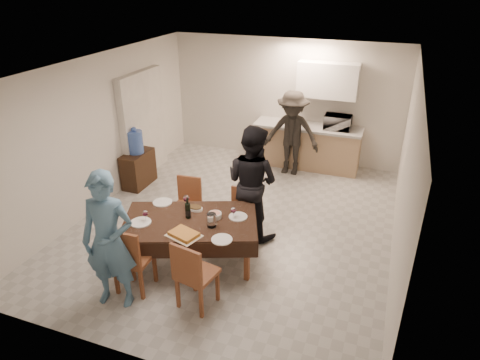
% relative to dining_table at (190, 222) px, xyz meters
% --- Properties ---
extents(floor, '(5.00, 6.00, 0.02)m').
position_rel_dining_table_xyz_m(floor, '(0.21, 1.25, -0.68)').
color(floor, '#AEAEA9').
rests_on(floor, ground).
extents(ceiling, '(5.00, 6.00, 0.02)m').
position_rel_dining_table_xyz_m(ceiling, '(0.21, 1.25, 1.92)').
color(ceiling, white).
rests_on(ceiling, wall_back).
extents(wall_back, '(5.00, 0.02, 2.60)m').
position_rel_dining_table_xyz_m(wall_back, '(0.21, 4.25, 0.62)').
color(wall_back, silver).
rests_on(wall_back, floor).
extents(wall_front, '(5.00, 0.02, 2.60)m').
position_rel_dining_table_xyz_m(wall_front, '(0.21, -1.75, 0.62)').
color(wall_front, silver).
rests_on(wall_front, floor).
extents(wall_left, '(0.02, 6.00, 2.60)m').
position_rel_dining_table_xyz_m(wall_left, '(-2.29, 1.25, 0.62)').
color(wall_left, silver).
rests_on(wall_left, floor).
extents(wall_right, '(0.02, 6.00, 2.60)m').
position_rel_dining_table_xyz_m(wall_right, '(2.71, 1.25, 0.62)').
color(wall_right, silver).
rests_on(wall_right, floor).
extents(stub_partition, '(0.15, 1.40, 2.10)m').
position_rel_dining_table_xyz_m(stub_partition, '(-2.21, 2.45, 0.37)').
color(stub_partition, silver).
rests_on(stub_partition, floor).
extents(kitchen_base_cabinet, '(2.20, 0.60, 0.86)m').
position_rel_dining_table_xyz_m(kitchen_base_cabinet, '(0.81, 3.93, -0.25)').
color(kitchen_base_cabinet, '#A18361').
rests_on(kitchen_base_cabinet, floor).
extents(kitchen_worktop, '(2.24, 0.64, 0.05)m').
position_rel_dining_table_xyz_m(kitchen_worktop, '(0.81, 3.93, 0.20)').
color(kitchen_worktop, '#A4A3A0').
rests_on(kitchen_worktop, kitchen_base_cabinet).
extents(upper_cabinet, '(1.20, 0.34, 0.70)m').
position_rel_dining_table_xyz_m(upper_cabinet, '(1.11, 4.07, 1.17)').
color(upper_cabinet, white).
rests_on(upper_cabinet, wall_back).
extents(dining_table, '(2.09, 1.65, 0.71)m').
position_rel_dining_table_xyz_m(dining_table, '(0.00, 0.00, 0.00)').
color(dining_table, black).
rests_on(dining_table, floor).
extents(chair_near_left, '(0.47, 0.47, 0.54)m').
position_rel_dining_table_xyz_m(chair_near_left, '(-0.45, -0.84, -0.08)').
color(chair_near_left, brown).
rests_on(chair_near_left, floor).
extents(chair_near_right, '(0.51, 0.52, 0.52)m').
position_rel_dining_table_xyz_m(chair_near_right, '(0.45, -0.84, -0.09)').
color(chair_near_right, brown).
rests_on(chair_near_right, floor).
extents(chair_far_left, '(0.44, 0.44, 0.48)m').
position_rel_dining_table_xyz_m(chair_far_left, '(-0.45, 0.67, -0.14)').
color(chair_far_left, brown).
rests_on(chair_far_left, floor).
extents(chair_far_right, '(0.39, 0.39, 0.46)m').
position_rel_dining_table_xyz_m(chair_far_right, '(0.45, 0.67, -0.16)').
color(chair_far_right, brown).
rests_on(chair_far_right, floor).
extents(console, '(0.37, 0.74, 0.68)m').
position_rel_dining_table_xyz_m(console, '(-2.07, 1.91, -0.34)').
color(console, '#301E10').
rests_on(console, floor).
extents(water_jug, '(0.29, 0.29, 0.44)m').
position_rel_dining_table_xyz_m(water_jug, '(-2.07, 1.91, 0.22)').
color(water_jug, '#4973D4').
rests_on(water_jug, console).
extents(wine_bottle, '(0.08, 0.08, 0.31)m').
position_rel_dining_table_xyz_m(wine_bottle, '(-0.05, 0.05, 0.19)').
color(wine_bottle, black).
rests_on(wine_bottle, dining_table).
extents(water_pitcher, '(0.13, 0.13, 0.20)m').
position_rel_dining_table_xyz_m(water_pitcher, '(0.35, -0.05, 0.13)').
color(water_pitcher, white).
rests_on(water_pitcher, dining_table).
extents(savoury_tart, '(0.50, 0.43, 0.05)m').
position_rel_dining_table_xyz_m(savoury_tart, '(0.10, -0.38, 0.06)').
color(savoury_tart, gold).
rests_on(savoury_tart, dining_table).
extents(salad_bowl, '(0.19, 0.19, 0.07)m').
position_rel_dining_table_xyz_m(salad_bowl, '(0.30, 0.18, 0.07)').
color(salad_bowl, silver).
rests_on(salad_bowl, dining_table).
extents(mushroom_dish, '(0.20, 0.20, 0.04)m').
position_rel_dining_table_xyz_m(mushroom_dish, '(-0.05, 0.28, 0.05)').
color(mushroom_dish, silver).
rests_on(mushroom_dish, dining_table).
extents(wine_glass_a, '(0.08, 0.08, 0.18)m').
position_rel_dining_table_xyz_m(wine_glass_a, '(-0.55, -0.25, 0.12)').
color(wine_glass_a, white).
rests_on(wine_glass_a, dining_table).
extents(wine_glass_b, '(0.08, 0.08, 0.18)m').
position_rel_dining_table_xyz_m(wine_glass_b, '(0.55, 0.25, 0.12)').
color(wine_glass_b, white).
rests_on(wine_glass_b, dining_table).
extents(wine_glass_c, '(0.09, 0.09, 0.20)m').
position_rel_dining_table_xyz_m(wine_glass_c, '(-0.20, 0.30, 0.13)').
color(wine_glass_c, white).
rests_on(wine_glass_c, dining_table).
extents(plate_near_left, '(0.29, 0.29, 0.02)m').
position_rel_dining_table_xyz_m(plate_near_left, '(-0.60, -0.30, 0.04)').
color(plate_near_left, silver).
rests_on(plate_near_left, dining_table).
extents(plate_near_right, '(0.27, 0.27, 0.02)m').
position_rel_dining_table_xyz_m(plate_near_right, '(0.60, -0.30, 0.04)').
color(plate_near_right, silver).
rests_on(plate_near_right, dining_table).
extents(plate_far_left, '(0.29, 0.29, 0.02)m').
position_rel_dining_table_xyz_m(plate_far_left, '(-0.60, 0.30, 0.04)').
color(plate_far_left, silver).
rests_on(plate_far_left, dining_table).
extents(plate_far_right, '(0.26, 0.26, 0.02)m').
position_rel_dining_table_xyz_m(plate_far_right, '(0.60, 0.30, 0.04)').
color(plate_far_right, silver).
rests_on(plate_far_right, dining_table).
extents(microwave, '(0.53, 0.36, 0.29)m').
position_rel_dining_table_xyz_m(microwave, '(1.41, 3.93, 0.38)').
color(microwave, white).
rests_on(microwave, kitchen_worktop).
extents(person_near, '(0.73, 0.56, 1.81)m').
position_rel_dining_table_xyz_m(person_near, '(-0.55, -1.05, 0.22)').
color(person_near, teal).
rests_on(person_near, floor).
extents(person_far, '(1.05, 0.92, 1.81)m').
position_rel_dining_table_xyz_m(person_far, '(0.55, 1.05, 0.23)').
color(person_far, black).
rests_on(person_far, floor).
extents(person_kitchen, '(1.12, 0.64, 1.73)m').
position_rel_dining_table_xyz_m(person_kitchen, '(0.57, 3.48, 0.19)').
color(person_kitchen, black).
rests_on(person_kitchen, floor).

